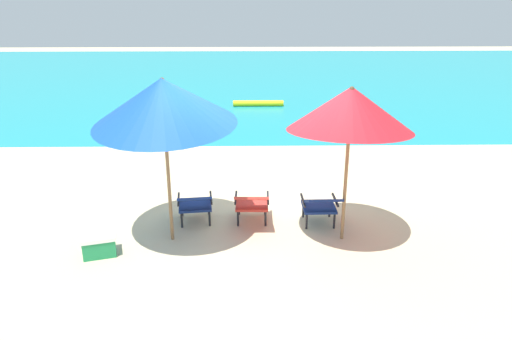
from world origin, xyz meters
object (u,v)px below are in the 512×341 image
at_px(lounge_chair_center, 252,202).
at_px(cooler_box, 99,245).
at_px(beach_umbrella_left, 163,102).
at_px(lounge_chair_right, 321,204).
at_px(swim_buoy, 258,103).
at_px(lounge_chair_left, 195,203).
at_px(beach_umbrella_right, 351,109).

relative_size(lounge_chair_center, cooler_box, 1.64).
bearing_deg(beach_umbrella_left, lounge_chair_right, 8.52).
bearing_deg(cooler_box, swim_buoy, 74.91).
distance_m(lounge_chair_left, beach_umbrella_right, 2.82).
relative_size(lounge_chair_right, beach_umbrella_left, 0.35).
relative_size(lounge_chair_left, beach_umbrella_right, 0.38).
height_order(beach_umbrella_right, cooler_box, beach_umbrella_right).
xyz_separation_m(lounge_chair_center, lounge_chair_right, (1.08, -0.11, 0.00)).
bearing_deg(lounge_chair_center, lounge_chair_left, -179.32).
height_order(lounge_chair_right, beach_umbrella_right, beach_umbrella_right).
bearing_deg(beach_umbrella_left, beach_umbrella_right, -0.49).
height_order(lounge_chair_center, cooler_box, lounge_chair_center).
distance_m(swim_buoy, beach_umbrella_right, 9.01).
xyz_separation_m(lounge_chair_left, cooler_box, (-1.29, -0.89, -0.24)).
relative_size(lounge_chair_left, beach_umbrella_left, 0.37).
xyz_separation_m(lounge_chair_left, beach_umbrella_right, (2.26, -0.47, 1.61)).
height_order(lounge_chair_right, cooler_box, lounge_chair_right).
height_order(beach_umbrella_left, beach_umbrella_right, beach_umbrella_left).
distance_m(lounge_chair_center, beach_umbrella_right, 2.17).
bearing_deg(lounge_chair_center, beach_umbrella_left, -159.42).
bearing_deg(beach_umbrella_left, lounge_chair_left, 54.84).
distance_m(lounge_chair_right, cooler_box, 3.37).
bearing_deg(beach_umbrella_left, swim_buoy, 80.26).
bearing_deg(beach_umbrella_right, lounge_chair_center, 160.76).
bearing_deg(beach_umbrella_left, lounge_chair_center, 20.58).
relative_size(lounge_chair_center, beach_umbrella_left, 0.35).
height_order(lounge_chair_left, cooler_box, lounge_chair_left).
relative_size(swim_buoy, lounge_chair_left, 1.73).
xyz_separation_m(lounge_chair_right, beach_umbrella_left, (-2.29, -0.34, 1.72)).
bearing_deg(lounge_chair_left, lounge_chair_center, 0.68).
height_order(swim_buoy, lounge_chair_right, lounge_chair_right).
bearing_deg(cooler_box, lounge_chair_right, 13.60).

